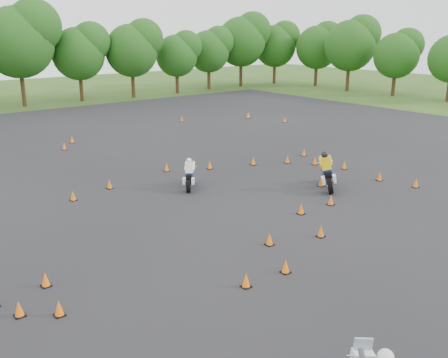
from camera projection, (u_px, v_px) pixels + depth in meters
The scene contains 6 objects.
ground at pixel (286, 230), 20.20m from camera, with size 140.00×140.00×0.00m, color #2D5119.
asphalt_pad at pixel (199, 193), 24.67m from camera, with size 62.00×62.00×0.00m, color black.
treeline at pixel (24, 64), 45.86m from camera, with size 87.08×32.13×11.18m.
traffic_cones at pixel (208, 187), 24.87m from camera, with size 36.49×33.65×0.45m.
rider_yellow at pixel (331, 169), 25.11m from camera, with size 2.57×0.79×1.98m, color gold, non-canonical shape.
rider_white at pixel (190, 173), 25.24m from camera, with size 2.08×0.64×1.61m, color white, non-canonical shape.
Camera 1 is at (-13.71, -13.00, 7.84)m, focal length 40.00 mm.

